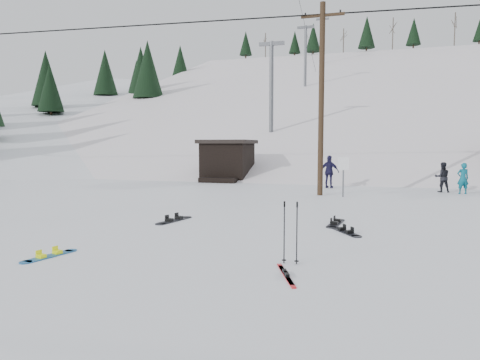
# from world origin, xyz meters

# --- Properties ---
(ground) EXTENTS (200.00, 200.00, 0.00)m
(ground) POSITION_xyz_m (0.00, 0.00, 0.00)
(ground) COLOR white
(ground) RESTS_ON ground
(ski_slope) EXTENTS (60.00, 85.24, 65.97)m
(ski_slope) POSITION_xyz_m (0.00, 55.00, -12.00)
(ski_slope) COLOR white
(ski_slope) RESTS_ON ground
(ridge_left) EXTENTS (47.54, 95.03, 58.38)m
(ridge_left) POSITION_xyz_m (-36.00, 48.00, -11.00)
(ridge_left) COLOR white
(ridge_left) RESTS_ON ground
(treeline_left) EXTENTS (20.00, 64.00, 10.00)m
(treeline_left) POSITION_xyz_m (-34.00, 40.00, 0.00)
(treeline_left) COLOR black
(treeline_left) RESTS_ON ground
(treeline_crest) EXTENTS (50.00, 6.00, 10.00)m
(treeline_crest) POSITION_xyz_m (0.00, 86.00, 0.00)
(treeline_crest) COLOR black
(treeline_crest) RESTS_ON ski_slope
(utility_pole) EXTENTS (2.00, 0.26, 9.00)m
(utility_pole) POSITION_xyz_m (2.00, 14.00, 4.68)
(utility_pole) COLOR #3A2819
(utility_pole) RESTS_ON ground
(trail_sign) EXTENTS (0.50, 0.09, 1.85)m
(trail_sign) POSITION_xyz_m (3.10, 13.58, 1.27)
(trail_sign) COLOR #595B60
(trail_sign) RESTS_ON ground
(lift_hut) EXTENTS (3.40, 4.10, 2.75)m
(lift_hut) POSITION_xyz_m (-5.00, 20.94, 1.36)
(lift_hut) COLOR black
(lift_hut) RESTS_ON ground
(lift_tower_near) EXTENTS (2.20, 0.36, 8.00)m
(lift_tower_near) POSITION_xyz_m (-4.00, 30.00, 7.86)
(lift_tower_near) COLOR #595B60
(lift_tower_near) RESTS_ON ski_slope
(lift_tower_mid) EXTENTS (2.20, 0.36, 8.00)m
(lift_tower_mid) POSITION_xyz_m (-4.00, 50.00, 14.36)
(lift_tower_mid) COLOR #595B60
(lift_tower_mid) RESTS_ON ski_slope
(lift_tower_far) EXTENTS (2.20, 0.36, 8.00)m
(lift_tower_far) POSITION_xyz_m (-4.00, 70.00, 20.86)
(lift_tower_far) COLOR #595B60
(lift_tower_far) RESTS_ON ski_slope
(hero_snowboard) EXTENTS (0.49, 1.35, 0.10)m
(hero_snowboard) POSITION_xyz_m (-2.35, 0.88, 0.02)
(hero_snowboard) COLOR #185E9D
(hero_snowboard) RESTS_ON ground
(hero_skis) EXTENTS (0.62, 1.39, 0.08)m
(hero_skis) POSITION_xyz_m (2.79, 1.03, 0.02)
(hero_skis) COLOR #B61217
(hero_skis) RESTS_ON ground
(ski_poles) EXTENTS (0.35, 0.09, 1.28)m
(ski_poles) POSITION_xyz_m (2.73, 1.84, 0.65)
(ski_poles) COLOR black
(ski_poles) RESTS_ON ground
(board_scatter_b) EXTENTS (0.60, 1.67, 0.12)m
(board_scatter_b) POSITION_xyz_m (-1.67, 5.63, 0.03)
(board_scatter_b) COLOR black
(board_scatter_b) RESTS_ON ground
(board_scatter_d) EXTENTS (0.89, 1.29, 0.10)m
(board_scatter_d) POSITION_xyz_m (3.65, 5.36, 0.03)
(board_scatter_d) COLOR black
(board_scatter_d) RESTS_ON ground
(board_scatter_f) EXTENTS (0.47, 1.61, 0.11)m
(board_scatter_f) POSITION_xyz_m (3.29, 6.59, 0.03)
(board_scatter_f) COLOR black
(board_scatter_f) RESTS_ON ground
(skier_teal) EXTENTS (0.63, 0.49, 1.53)m
(skier_teal) POSITION_xyz_m (8.66, 16.55, 0.77)
(skier_teal) COLOR #0B5A6F
(skier_teal) RESTS_ON ground
(skier_dark) EXTENTS (0.81, 0.67, 1.53)m
(skier_dark) POSITION_xyz_m (7.82, 17.12, 0.76)
(skier_dark) COLOR black
(skier_dark) RESTS_ON ground
(skier_navy) EXTENTS (1.14, 0.66, 1.83)m
(skier_navy) POSITION_xyz_m (2.12, 17.57, 0.91)
(skier_navy) COLOR #1B183D
(skier_navy) RESTS_ON ground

